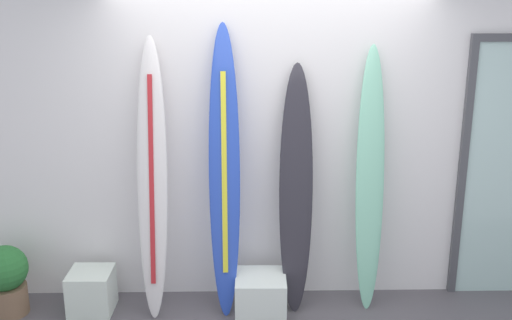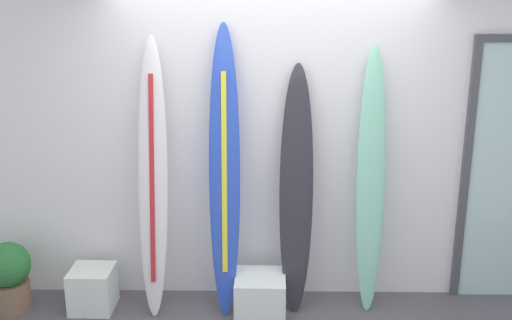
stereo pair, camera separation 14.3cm
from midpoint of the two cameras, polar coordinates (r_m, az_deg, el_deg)
The scene contains 8 objects.
wall_back at distance 4.84m, azimuth 0.49°, elevation 2.90°, with size 7.20×0.20×2.80m, color white.
surfboard_ivory at distance 4.65m, azimuth -10.78°, elevation -2.08°, with size 0.24×0.44×2.18m.
surfboard_cobalt at distance 4.59m, azimuth -3.93°, elevation -1.29°, with size 0.25×0.41×2.27m.
surfboard_charcoal at distance 4.67m, azimuth 2.98°, elevation -2.93°, with size 0.28×0.35×1.97m.
surfboard_seafoam at distance 4.73m, azimuth 10.02°, elevation -2.00°, with size 0.22×0.32×2.11m.
display_block_left at distance 4.85m, azimuth -0.41°, elevation -12.78°, with size 0.41×0.41×0.32m.
display_block_center at distance 5.07m, azimuth -16.28°, elevation -11.99°, with size 0.34×0.34×0.34m.
potted_plant at distance 5.20m, azimuth -23.63°, elevation -10.37°, with size 0.36×0.36×0.57m.
Camera 1 is at (-0.20, -3.41, 2.48)m, focal length 41.71 mm.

